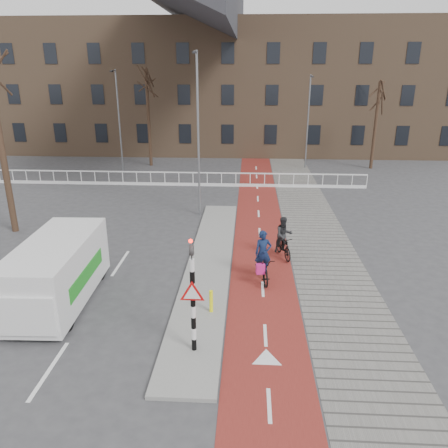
{
  "coord_description": "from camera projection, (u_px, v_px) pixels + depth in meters",
  "views": [
    {
      "loc": [
        0.88,
        -12.65,
        7.85
      ],
      "look_at": [
        -0.13,
        5.0,
        1.5
      ],
      "focal_mm": 35.0,
      "sensor_mm": 36.0,
      "label": 1
    }
  ],
  "objects": [
    {
      "name": "tree_left",
      "position": [
        0.0,
        139.0,
        20.67
      ],
      "size": [
        0.31,
        0.31,
        9.36
      ],
      "primitive_type": "cylinder",
      "color": "black",
      "rests_on": "ground"
    },
    {
      "name": "traffic_signal",
      "position": [
        193.0,
        293.0,
        12.05
      ],
      "size": [
        0.8,
        0.8,
        3.68
      ],
      "color": "black",
      "rests_on": "curb_island"
    },
    {
      "name": "curb_island",
      "position": [
        209.0,
        264.0,
        18.37
      ],
      "size": [
        1.8,
        16.0,
        0.12
      ],
      "primitive_type": "cube",
      "color": "gray",
      "rests_on": "ground"
    },
    {
      "name": "streetlight_right",
      "position": [
        308.0,
        123.0,
        35.13
      ],
      "size": [
        0.12,
        0.12,
        7.34
      ],
      "primitive_type": "cylinder",
      "color": "slate",
      "rests_on": "ground"
    },
    {
      "name": "bike_lane",
      "position": [
        259.0,
        219.0,
        23.9
      ],
      "size": [
        2.5,
        60.0,
        0.01
      ],
      "primitive_type": "cube",
      "color": "maroon",
      "rests_on": "ground"
    },
    {
      "name": "bollard",
      "position": [
        211.0,
        301.0,
        14.54
      ],
      "size": [
        0.12,
        0.12,
        0.78
      ],
      "primitive_type": "cylinder",
      "color": "#FEFE0E",
      "rests_on": "curb_island"
    },
    {
      "name": "tree_right",
      "position": [
        375.0,
        126.0,
        34.9
      ],
      "size": [
        0.26,
        0.26,
        6.84
      ],
      "primitive_type": "cylinder",
      "color": "black",
      "rests_on": "ground"
    },
    {
      "name": "streetlight_near",
      "position": [
        198.0,
        137.0,
        23.25
      ],
      "size": [
        0.12,
        0.12,
        8.69
      ],
      "primitive_type": "cylinder",
      "color": "slate",
      "rests_on": "ground"
    },
    {
      "name": "ground",
      "position": [
        219.0,
        317.0,
        14.59
      ],
      "size": [
        120.0,
        120.0,
        0.0
      ],
      "primitive_type": "plane",
      "color": "#38383A",
      "rests_on": "ground"
    },
    {
      "name": "sidewalk",
      "position": [
        310.0,
        220.0,
        23.75
      ],
      "size": [
        3.0,
        60.0,
        0.01
      ],
      "primitive_type": "cube",
      "color": "slate",
      "rests_on": "ground"
    },
    {
      "name": "townhouse_row",
      "position": [
        210.0,
        68.0,
        42.18
      ],
      "size": [
        46.0,
        10.0,
        15.9
      ],
      "color": "#7F6047",
      "rests_on": "ground"
    },
    {
      "name": "railing",
      "position": [
        165.0,
        181.0,
        30.73
      ],
      "size": [
        28.0,
        0.1,
        0.99
      ],
      "color": "silver",
      "rests_on": "ground"
    },
    {
      "name": "cyclist_far",
      "position": [
        283.0,
        241.0,
        18.91
      ],
      "size": [
        0.96,
        1.77,
        1.84
      ],
      "rotation": [
        0.0,
        0.0,
        0.3
      ],
      "color": "black",
      "rests_on": "bike_lane"
    },
    {
      "name": "cyclist_near",
      "position": [
        263.0,
        264.0,
        16.9
      ],
      "size": [
        1.02,
        2.04,
        2.02
      ],
      "rotation": [
        0.0,
        0.0,
        0.18
      ],
      "color": "black",
      "rests_on": "bike_lane"
    },
    {
      "name": "tree_mid",
      "position": [
        149.0,
        119.0,
        35.85
      ],
      "size": [
        0.25,
        0.25,
        7.77
      ],
      "primitive_type": "cylinder",
      "color": "black",
      "rests_on": "ground"
    },
    {
      "name": "van",
      "position": [
        57.0,
        271.0,
        15.17
      ],
      "size": [
        2.26,
        5.3,
        2.25
      ],
      "rotation": [
        0.0,
        0.0,
        0.03
      ],
      "color": "silver",
      "rests_on": "ground"
    },
    {
      "name": "streetlight_left",
      "position": [
        119.0,
        122.0,
        33.99
      ],
      "size": [
        0.12,
        0.12,
        7.74
      ],
      "primitive_type": "cylinder",
      "color": "slate",
      "rests_on": "ground"
    }
  ]
}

